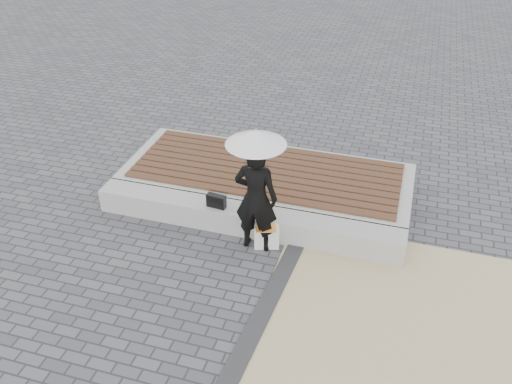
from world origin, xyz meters
TOP-DOWN VIEW (x-y plane):
  - ground at (0.00, 0.00)m, footprint 80.00×80.00m
  - terrazzo_zone at (3.20, -0.50)m, footprint 5.00×5.00m
  - edging_band at (0.75, -0.50)m, footprint 0.61×5.20m
  - seating_ledge at (0.00, 1.60)m, footprint 5.00×0.45m
  - timber_platform at (0.00, 2.80)m, footprint 5.00×2.00m
  - timber_decking at (0.00, 2.80)m, footprint 4.60×1.80m
  - woman at (0.27, 1.24)m, footprint 0.65×0.43m
  - parasol at (0.27, 1.24)m, footprint 0.86×0.86m
  - handbag at (-0.47, 1.53)m, footprint 0.32×0.14m
  - canvas_tote at (0.44, 1.27)m, footprint 0.41×0.26m
  - magazine at (0.44, 1.22)m, footprint 0.37×0.32m

SIDE VIEW (x-z plane):
  - ground at x=0.00m, z-range 0.00..0.00m
  - terrazzo_zone at x=3.20m, z-range 0.00..0.02m
  - edging_band at x=0.75m, z-range 0.00..0.04m
  - canvas_tote at x=0.44m, z-range 0.00..0.40m
  - seating_ledge at x=0.00m, z-range 0.00..0.40m
  - timber_platform at x=0.00m, z-range 0.00..0.40m
  - magazine at x=0.44m, z-range 0.40..0.41m
  - timber_decking at x=0.00m, z-range 0.40..0.44m
  - handbag at x=-0.47m, z-range 0.40..0.62m
  - woman at x=0.27m, z-range 0.00..1.78m
  - parasol at x=0.27m, z-range 1.35..2.44m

